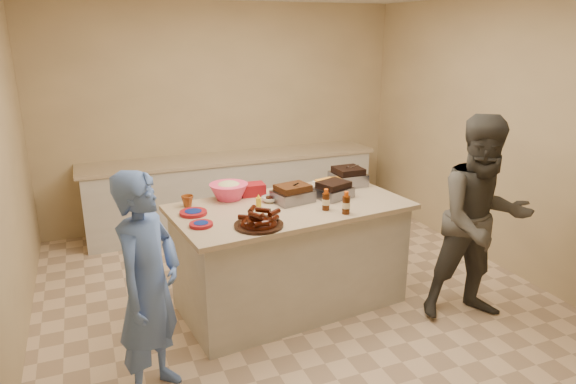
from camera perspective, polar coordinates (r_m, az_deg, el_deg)
name	(u,v)px	position (r m, az deg, el deg)	size (l,w,h in m)	color
room	(304,307)	(4.69, 1.77, -12.70)	(4.50, 5.00, 2.70)	tan
back_counter	(233,191)	(6.42, -6.11, 0.08)	(3.60, 0.64, 0.90)	beige
island	(290,303)	(4.76, 0.23, -12.20)	(1.98, 1.04, 0.94)	beige
rib_platter	(259,226)	(3.90, -3.27, -3.83)	(0.38, 0.38, 0.15)	#380C02
pulled_pork_tray	(293,202)	(4.45, 0.53, -1.09)	(0.33, 0.25, 0.10)	#47230F
brisket_tray	(333,197)	(4.59, 5.05, -0.59)	(0.30, 0.25, 0.09)	black
roasting_pan	(348,185)	(4.97, 6.66, 0.80)	(0.29, 0.29, 0.12)	gray
coleslaw_bowl	(229,199)	(4.56, -6.56, -0.75)	(0.34, 0.34, 0.23)	#FC3E6E
sausage_plate	(290,195)	(4.62, 0.26, -0.38)	(0.28, 0.28, 0.05)	silver
mac_cheese_dish	(332,187)	(4.88, 4.86, 0.54)	(0.30, 0.22, 0.08)	#FCA42C
bbq_bottle_a	(346,214)	(4.19, 6.44, -2.41)	(0.06, 0.06, 0.19)	#381705
bbq_bottle_b	(326,210)	(4.26, 4.22, -2.00)	(0.06, 0.06, 0.18)	#381705
mustard_bottle	(259,208)	(4.29, -3.28, -1.83)	(0.05, 0.05, 0.13)	yellow
sauce_bowl	(270,202)	(4.45, -2.01, -1.08)	(0.15, 0.05, 0.15)	silver
plate_stack_large	(193,214)	(4.22, -10.47, -2.45)	(0.22, 0.22, 0.03)	maroon
plate_stack_small	(201,226)	(3.96, -9.62, -3.75)	(0.18, 0.18, 0.02)	maroon
plastic_cup	(188,206)	(4.41, -11.07, -1.58)	(0.10, 0.10, 0.10)	brown
basket_stack	(253,195)	(4.64, -3.96, -0.34)	(0.21, 0.16, 0.11)	maroon
guest_gray	(470,314)	(4.86, 19.60, -12.66)	(0.85, 1.74, 0.66)	#4A4842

